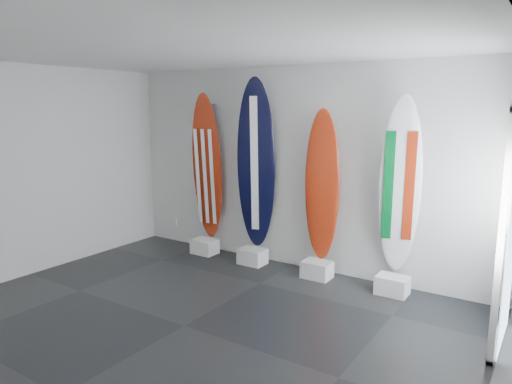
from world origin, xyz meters
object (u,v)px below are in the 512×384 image
Objects in this scene: surfboard_usa at (207,167)px; surfboard_swiss at (322,186)px; surfboard_italy at (400,187)px; surfboard_navy at (256,165)px.

surfboard_usa reaches higher than surfboard_swiss.
surfboard_italy is at bearing -13.03° from surfboard_swiss.
surfboard_italy is (3.15, 0.00, -0.03)m from surfboard_usa.
surfboard_navy reaches higher than surfboard_usa.
surfboard_swiss is at bearing -7.90° from surfboard_usa.
surfboard_navy is 1.21× the size of surfboard_swiss.
surfboard_navy is (0.96, 0.00, 0.11)m from surfboard_usa.
surfboard_usa is 3.15m from surfboard_italy.
surfboard_usa is 0.96m from surfboard_navy.
surfboard_navy reaches higher than surfboard_swiss.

